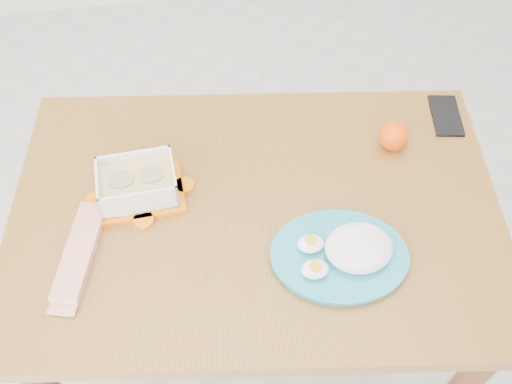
{
  "coord_description": "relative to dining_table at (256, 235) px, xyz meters",
  "views": [
    {
      "loc": [
        -0.1,
        -0.84,
        1.78
      ],
      "look_at": [
        -0.0,
        -0.13,
        0.81
      ],
      "focal_mm": 40.0,
      "sensor_mm": 36.0,
      "label": 1
    }
  ],
  "objects": [
    {
      "name": "ground",
      "position": [
        0.0,
        0.13,
        -0.64
      ],
      "size": [
        3.5,
        3.5,
        0.0
      ],
      "primitive_type": "plane",
      "color": "#B7B7B2",
      "rests_on": "ground"
    },
    {
      "name": "dining_table",
      "position": [
        0.0,
        0.0,
        0.0
      ],
      "size": [
        1.16,
        0.84,
        0.75
      ],
      "rotation": [
        0.0,
        0.0,
        -0.12
      ],
      "color": "olive",
      "rests_on": "ground"
    },
    {
      "name": "food_container",
      "position": [
        -0.25,
        0.07,
        0.15
      ],
      "size": [
        0.2,
        0.16,
        0.08
      ],
      "rotation": [
        0.0,
        0.0,
        0.07
      ],
      "color": "orange",
      "rests_on": "dining_table"
    },
    {
      "name": "orange_fruit",
      "position": [
        0.35,
        0.13,
        0.15
      ],
      "size": [
        0.07,
        0.07,
        0.07
      ],
      "primitive_type": "sphere",
      "color": "#FF5805",
      "rests_on": "dining_table"
    },
    {
      "name": "rice_plate",
      "position": [
        0.16,
        -0.15,
        0.14
      ],
      "size": [
        0.32,
        0.32,
        0.08
      ],
      "rotation": [
        0.0,
        0.0,
        -0.15
      ],
      "color": "teal",
      "rests_on": "dining_table"
    },
    {
      "name": "candy_bar",
      "position": [
        -0.38,
        -0.06,
        0.12
      ],
      "size": [
        0.11,
        0.24,
        0.02
      ],
      "primitive_type": "cube",
      "rotation": [
        0.0,
        0.0,
        1.33
      ],
      "color": "#BB2809",
      "rests_on": "dining_table"
    },
    {
      "name": "smartphone",
      "position": [
        0.51,
        0.21,
        0.12
      ],
      "size": [
        0.09,
        0.15,
        0.01
      ],
      "primitive_type": "cube",
      "rotation": [
        0.0,
        0.0,
        -0.16
      ],
      "color": "black",
      "rests_on": "dining_table"
    }
  ]
}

